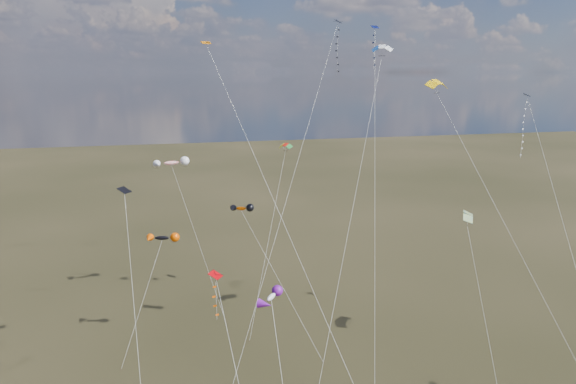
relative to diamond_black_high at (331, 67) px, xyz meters
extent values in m
cube|color=black|center=(1.18, 1.42, 5.08)|extent=(1.16, 1.17, 0.41)
cylinder|color=silver|center=(-7.36, -8.82, -13.03)|extent=(17.13, 20.51, 36.25)
cube|color=#090F46|center=(5.29, 0.38, 4.46)|extent=(0.87, 0.81, 0.37)
cylinder|color=silver|center=(1.48, -10.33, -13.34)|extent=(7.65, 21.45, 35.63)
cube|color=black|center=(-22.35, -12.13, -10.39)|extent=(1.27, 1.29, 0.43)
cylinder|color=silver|center=(-21.80, -17.65, -20.77)|extent=(1.12, 11.06, 20.78)
cube|color=#AB0107|center=(-15.53, -19.85, -15.69)|extent=(1.19, 1.21, 0.39)
cube|color=#0A1951|center=(21.08, -6.26, -3.07)|extent=(0.84, 0.86, 0.29)
cylinder|color=silver|center=(19.82, -16.26, -17.11)|extent=(2.53, 20.01, 28.10)
cube|color=#C86400|center=(-14.76, -9.38, 1.97)|extent=(0.96, 0.94, 0.26)
cylinder|color=silver|center=(-9.17, -21.14, -14.59)|extent=(11.20, 23.56, 33.13)
cylinder|color=silver|center=(13.51, -16.78, -16.37)|extent=(6.37, 22.77, 29.57)
cylinder|color=silver|center=(-3.69, -16.37, -14.63)|extent=(12.82, 17.22, 33.06)
cylinder|color=silver|center=(12.12, -14.25, -23.39)|extent=(2.04, 10.77, 15.54)
cylinder|color=silver|center=(-6.87, 2.67, -20.51)|extent=(7.13, 11.74, 21.29)
cube|color=#332316|center=(-10.42, -3.19, -31.09)|extent=(0.10, 0.10, 0.12)
ellipsoid|color=black|center=(-19.67, 0.30, -18.87)|extent=(3.44, 1.78, 1.10)
cylinder|color=silver|center=(-22.10, -2.75, -25.01)|extent=(4.90, 6.12, 12.29)
cube|color=#332316|center=(-24.54, -5.79, -31.09)|extent=(0.10, 0.10, 0.12)
ellipsoid|color=#DB4D00|center=(-10.44, 1.11, -16.20)|extent=(2.58, 1.81, 1.12)
cylinder|color=silver|center=(-6.89, -4.18, -23.67)|extent=(7.12, 10.60, 14.97)
cube|color=#332316|center=(-3.35, -9.46, -31.09)|extent=(0.10, 0.10, 0.12)
ellipsoid|color=silver|center=(-12.24, -25.02, -15.55)|extent=(2.00, 2.31, 0.81)
ellipsoid|color=red|center=(-18.07, 12.42, -12.37)|extent=(4.20, 2.13, 1.38)
cylinder|color=silver|center=(-15.29, 7.47, -21.76)|extent=(5.59, 9.92, 18.79)
cube|color=#332316|center=(-12.50, 2.53, -31.09)|extent=(0.10, 0.10, 0.12)
camera|label=1|loc=(-18.73, -56.86, -0.59)|focal=32.00mm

